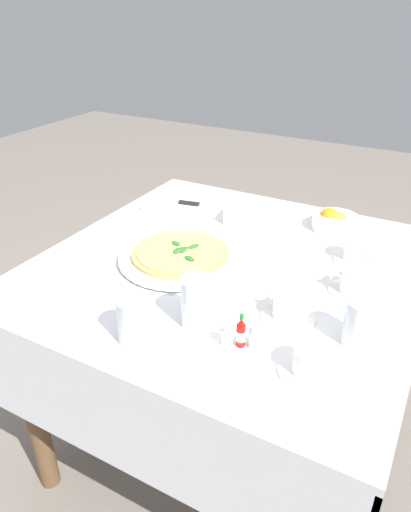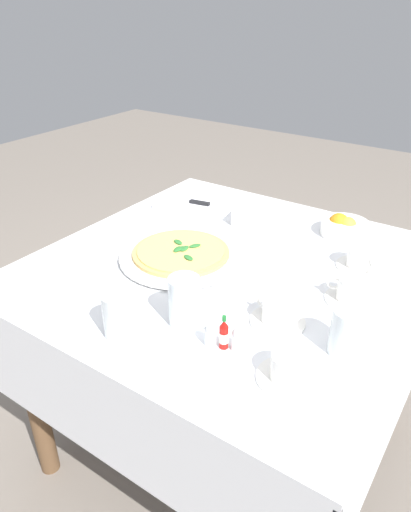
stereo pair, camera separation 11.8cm
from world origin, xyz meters
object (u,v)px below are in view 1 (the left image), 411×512
Objects in this scene: water_glass_center_back at (133,322)px; hot_sauce_bottle at (241,333)px; water_glass_right_edge at (360,325)px; menu_card at (228,212)px; coffee_cup_left_edge at (289,308)px; water_glass_far_left at (197,305)px; salt_shaker at (227,335)px; napkin_folded at (177,205)px; coffee_cup_far_right at (355,283)px; pizza_plate at (181,257)px; dinner_knife at (176,202)px; coffee_cup_near_right at (357,251)px; coffee_cup_back_corner at (311,362)px; pizza at (180,253)px; pepper_shaker at (255,338)px; citrus_bowl at (335,221)px.

water_glass_center_back reaches higher than hot_sauce_bottle.
water_glass_right_edge reaches higher than menu_card.
hot_sauce_bottle is at bearing 20.19° from menu_card.
water_glass_far_left is (0.18, 0.13, 0.03)m from coffee_cup_left_edge.
napkin_folded is at bearing -50.03° from salt_shaker.
menu_card is at bearing -70.70° from water_glass_far_left.
water_glass_far_left is at bearing 18.15° from water_glass_right_edge.
salt_shaker is (0.19, 0.34, -0.00)m from coffee_cup_far_right.
coffee_cup_left_edge is (-0.37, 0.11, 0.02)m from pizza_plate.
dinner_knife reaches higher than pizza_plate.
coffee_cup_near_right reaches higher than coffee_cup_left_edge.
water_glass_far_left is 0.63× the size of dinner_knife.
salt_shaker is at bearing 136.38° from pizza_plate.
pizza is at bearing -29.75° from coffee_cup_back_corner.
menu_card is (0.00, -0.32, 0.01)m from pizza.
water_glass_right_edge is at bearing 138.51° from dinner_knife.
coffee_cup_near_right is at bearing 72.27° from menu_card.
hot_sauce_bottle reaches higher than coffee_cup_left_edge.
pepper_shaker is at bearing 66.60° from coffee_cup_far_right.
coffee_cup_left_edge reaches higher than salt_shaker.
coffee_cup_near_right is 0.52m from hot_sauce_bottle.
water_glass_far_left is 2.17× the size of salt_shaker.
salt_shaker is at bearing 60.24° from coffee_cup_far_right.
menu_card is (0.19, -0.56, -0.02)m from water_glass_far_left.
coffee_cup_near_right reaches higher than coffee_cup_back_corner.
coffee_cup_back_corner reaches higher than pepper_shaker.
water_glass_right_edge is at bearing 103.63° from coffee_cup_near_right.
dinner_knife is 3.47× the size of salt_shaker.
pepper_shaker is (-0.34, 0.25, 0.00)m from pizza.
napkin_folded is 4.26× the size of salt_shaker.
coffee_cup_near_right is 0.21m from citrus_bowl.
coffee_cup_back_corner reaches higher than pizza_plate.
water_glass_right_edge reaches higher than coffee_cup_left_edge.
citrus_bowl reaches higher than pizza_plate.
citrus_bowl is at bearing -69.61° from water_glass_right_edge.
coffee_cup_far_right is 1.60× the size of hot_sauce_bottle.
coffee_cup_near_right is 1.57× the size of hot_sauce_bottle.
coffee_cup_left_edge is 0.54m from citrus_bowl.
water_glass_far_left is at bearing -6.31° from coffee_cup_back_corner.
coffee_cup_back_corner is (-0.03, 0.51, -0.00)m from coffee_cup_near_right.
coffee_cup_far_right is (-0.48, -0.07, 0.00)m from pizza.
water_glass_right_edge reaches higher than coffee_cup_far_right.
hot_sauce_bottle is at bearing -3.38° from coffee_cup_back_corner.
water_glass_center_back is at bearing 24.65° from salt_shaker.
water_glass_right_edge is at bearing 110.39° from citrus_bowl.
pizza is at bearing -13.30° from water_glass_right_edge.
coffee_cup_left_edge is 1.23× the size of water_glass_right_edge.
salt_shaker is (-0.28, 0.27, 0.01)m from pizza_plate.
salt_shaker is at bearing 136.35° from pizza.
pepper_shaker is (0.19, 0.12, -0.02)m from water_glass_right_edge.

